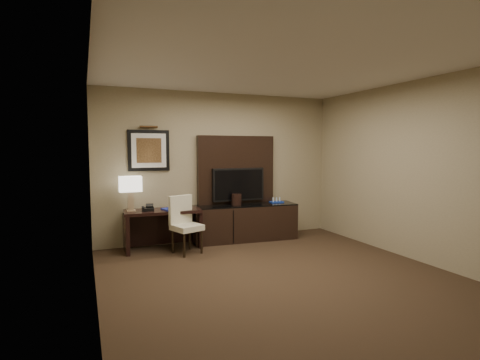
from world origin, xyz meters
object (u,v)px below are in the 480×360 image
table_lamp (131,194)px  desk_phone (148,208)px  minibar_tray (276,200)px  credenza (244,222)px  ice_bucket (237,199)px  desk_chair (187,227)px  tv (238,184)px  desk (163,229)px

table_lamp → desk_phone: table_lamp is taller
desk_phone → minibar_tray: size_ratio=0.76×
credenza → ice_bucket: ice_bucket is taller
credenza → desk_chair: bearing=-154.2°
tv → minibar_tray: bearing=-10.6°
desk → ice_bucket: ice_bucket is taller
desk_phone → ice_bucket: size_ratio=0.94×
table_lamp → minibar_tray: (2.68, -0.00, -0.25)m
credenza → desk_phone: (-1.75, -0.07, 0.38)m
tv → minibar_tray: 0.81m
credenza → minibar_tray: 0.76m
desk → credenza: 1.51m
credenza → tv: tv is taller
desk_phone → minibar_tray: desk_phone is taller
desk → credenza: size_ratio=0.65×
credenza → desk: bearing=-173.2°
tv → minibar_tray: tv is taller
desk_chair → desk_phone: 0.73m
credenza → minibar_tray: size_ratio=7.56×
table_lamp → ice_bucket: size_ratio=2.81×
desk → desk_chair: bearing=-49.6°
tv → desk_phone: bearing=-172.9°
minibar_tray → desk_chair: bearing=-166.1°
credenza → minibar_tray: bearing=5.1°
desk → credenza: (1.51, 0.05, -0.00)m
desk_chair → minibar_tray: bearing=-5.7°
table_lamp → minibar_tray: table_lamp is taller
minibar_tray → desk: bearing=-178.6°
tv → desk_phone: (-1.69, -0.21, -0.31)m
tv → ice_bucket: size_ratio=4.88×
desk → desk_phone: (-0.24, -0.02, 0.38)m
desk → tv: size_ratio=1.24×
table_lamp → desk_phone: size_ratio=3.00×
tv → ice_bucket: tv is taller
desk_phone → ice_bucket: ice_bucket is taller
desk_phone → table_lamp: bearing=172.3°
desk_phone → minibar_tray: bearing=10.4°
tv → minibar_tray: (0.73, -0.14, -0.31)m
ice_bucket → table_lamp: bearing=-179.9°
desk_chair → minibar_tray: (1.87, 0.46, 0.27)m
ice_bucket → minibar_tray: bearing=-0.5°
credenza → ice_bucket: (-0.15, 0.01, 0.43)m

